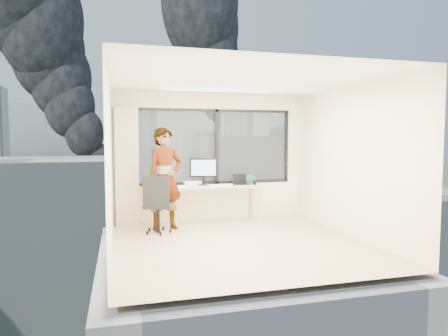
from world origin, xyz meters
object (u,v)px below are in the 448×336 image
object	(u,v)px
desk	(216,204)
handbag	(250,179)
chair	(158,204)
game_console	(192,183)
laptop	(242,180)
person	(165,179)
monitor	(204,172)

from	to	relation	value
desk	handbag	distance (m)	0.95
chair	game_console	bearing A→B (deg)	61.18
desk	chair	xyz separation A→B (m)	(-1.21, -0.61, 0.16)
laptop	person	bearing A→B (deg)	-178.51
laptop	handbag	xyz separation A→B (m)	(0.24, 0.18, -0.00)
person	laptop	bearing A→B (deg)	-8.20
laptop	desk	bearing A→B (deg)	169.81
game_console	handbag	bearing A→B (deg)	-15.71
desk	laptop	distance (m)	0.73
game_console	person	bearing A→B (deg)	-147.74
monitor	handbag	distance (m)	1.03
person	laptop	xyz separation A→B (m)	(1.61, 0.36, -0.10)
laptop	handbag	size ratio (longest dim) A/B	1.29
game_console	laptop	xyz separation A→B (m)	(0.99, -0.25, 0.06)
chair	monitor	size ratio (longest dim) A/B	1.92
game_console	handbag	xyz separation A→B (m)	(1.23, -0.07, 0.06)
chair	game_console	world-z (taller)	chair
chair	laptop	bearing A→B (deg)	32.23
monitor	person	bearing A→B (deg)	-136.81
desk	game_console	world-z (taller)	game_console
monitor	game_console	size ratio (longest dim) A/B	1.68
chair	person	xyz separation A→B (m)	(0.16, 0.26, 0.42)
monitor	game_console	bearing A→B (deg)	162.55
desk	chair	size ratio (longest dim) A/B	1.69
person	monitor	distance (m)	0.96
desk	person	xyz separation A→B (m)	(-1.05, -0.35, 0.57)
chair	laptop	distance (m)	1.91
desk	laptop	size ratio (longest dim) A/B	5.58
game_console	laptop	size ratio (longest dim) A/B	1.02
desk	chair	distance (m)	1.37
chair	game_console	size ratio (longest dim) A/B	3.22
chair	person	bearing A→B (deg)	71.02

